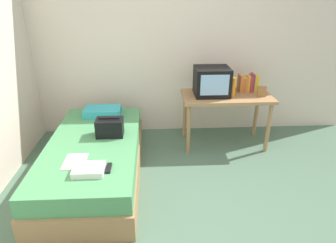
{
  "coord_description": "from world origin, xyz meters",
  "views": [
    {
      "loc": [
        -0.3,
        -2.14,
        1.99
      ],
      "look_at": [
        -0.13,
        1.07,
        0.53
      ],
      "focal_mm": 31.3,
      "sensor_mm": 36.0,
      "label": 1
    }
  ],
  "objects_px": {
    "bed": "(95,159)",
    "water_bottle": "(233,87)",
    "book_row": "(248,83)",
    "handbag": "(110,127)",
    "picture_frame": "(262,91)",
    "pillow": "(103,112)",
    "folded_towel": "(89,170)",
    "magazine": "(75,161)",
    "tv": "(212,81)",
    "desk": "(226,101)",
    "remote_dark": "(109,168)"
  },
  "relations": [
    {
      "from": "water_bottle",
      "to": "bed",
      "type": "bearing_deg",
      "value": -159.59
    },
    {
      "from": "pillow",
      "to": "remote_dark",
      "type": "bearing_deg",
      "value": -79.23
    },
    {
      "from": "bed",
      "to": "water_bottle",
      "type": "distance_m",
      "value": 1.91
    },
    {
      "from": "tv",
      "to": "folded_towel",
      "type": "bearing_deg",
      "value": -135.62
    },
    {
      "from": "handbag",
      "to": "pillow",
      "type": "bearing_deg",
      "value": 106.31
    },
    {
      "from": "picture_frame",
      "to": "handbag",
      "type": "relative_size",
      "value": 0.48
    },
    {
      "from": "book_row",
      "to": "handbag",
      "type": "relative_size",
      "value": 0.83
    },
    {
      "from": "water_bottle",
      "to": "magazine",
      "type": "xyz_separation_m",
      "value": [
        -1.78,
        -1.04,
        -0.38
      ]
    },
    {
      "from": "picture_frame",
      "to": "magazine",
      "type": "xyz_separation_m",
      "value": [
        -2.16,
        -1.03,
        -0.33
      ]
    },
    {
      "from": "water_bottle",
      "to": "picture_frame",
      "type": "relative_size",
      "value": 1.79
    },
    {
      "from": "handbag",
      "to": "picture_frame",
      "type": "bearing_deg",
      "value": 14.25
    },
    {
      "from": "tv",
      "to": "handbag",
      "type": "height_order",
      "value": "tv"
    },
    {
      "from": "tv",
      "to": "picture_frame",
      "type": "bearing_deg",
      "value": -9.75
    },
    {
      "from": "bed",
      "to": "tv",
      "type": "height_order",
      "value": "tv"
    },
    {
      "from": "bed",
      "to": "tv",
      "type": "distance_m",
      "value": 1.74
    },
    {
      "from": "water_bottle",
      "to": "pillow",
      "type": "xyz_separation_m",
      "value": [
        -1.68,
        0.1,
        -0.34
      ]
    },
    {
      "from": "bed",
      "to": "water_bottle",
      "type": "bearing_deg",
      "value": 20.41
    },
    {
      "from": "bed",
      "to": "picture_frame",
      "type": "bearing_deg",
      "value": 16.61
    },
    {
      "from": "book_row",
      "to": "pillow",
      "type": "relative_size",
      "value": 0.52
    },
    {
      "from": "tv",
      "to": "remote_dark",
      "type": "distance_m",
      "value": 1.8
    },
    {
      "from": "tv",
      "to": "remote_dark",
      "type": "relative_size",
      "value": 2.82
    },
    {
      "from": "book_row",
      "to": "desk",
      "type": "bearing_deg",
      "value": -156.2
    },
    {
      "from": "picture_frame",
      "to": "pillow",
      "type": "bearing_deg",
      "value": 176.98
    },
    {
      "from": "magazine",
      "to": "remote_dark",
      "type": "bearing_deg",
      "value": -22.51
    },
    {
      "from": "desk",
      "to": "tv",
      "type": "height_order",
      "value": "tv"
    },
    {
      "from": "magazine",
      "to": "remote_dark",
      "type": "distance_m",
      "value": 0.37
    },
    {
      "from": "desk",
      "to": "pillow",
      "type": "height_order",
      "value": "desk"
    },
    {
      "from": "bed",
      "to": "remote_dark",
      "type": "distance_m",
      "value": 0.66
    },
    {
      "from": "magazine",
      "to": "folded_towel",
      "type": "bearing_deg",
      "value": -47.44
    },
    {
      "from": "picture_frame",
      "to": "pillow",
      "type": "height_order",
      "value": "picture_frame"
    },
    {
      "from": "book_row",
      "to": "magazine",
      "type": "xyz_separation_m",
      "value": [
        -2.05,
        -1.27,
        -0.37
      ]
    },
    {
      "from": "handbag",
      "to": "remote_dark",
      "type": "relative_size",
      "value": 1.92
    },
    {
      "from": "bed",
      "to": "magazine",
      "type": "xyz_separation_m",
      "value": [
        -0.09,
        -0.42,
        0.24
      ]
    },
    {
      "from": "bed",
      "to": "magazine",
      "type": "height_order",
      "value": "magazine"
    },
    {
      "from": "magazine",
      "to": "folded_towel",
      "type": "distance_m",
      "value": 0.25
    },
    {
      "from": "desk",
      "to": "remote_dark",
      "type": "height_order",
      "value": "desk"
    },
    {
      "from": "tv",
      "to": "water_bottle",
      "type": "distance_m",
      "value": 0.28
    },
    {
      "from": "tv",
      "to": "picture_frame",
      "type": "distance_m",
      "value": 0.65
    },
    {
      "from": "water_bottle",
      "to": "handbag",
      "type": "bearing_deg",
      "value": -161.97
    },
    {
      "from": "bed",
      "to": "picture_frame",
      "type": "distance_m",
      "value": 2.23
    },
    {
      "from": "bed",
      "to": "folded_towel",
      "type": "distance_m",
      "value": 0.66
    },
    {
      "from": "bed",
      "to": "remote_dark",
      "type": "relative_size",
      "value": 12.82
    },
    {
      "from": "magazine",
      "to": "pillow",
      "type": "bearing_deg",
      "value": 84.99
    },
    {
      "from": "tv",
      "to": "book_row",
      "type": "xyz_separation_m",
      "value": [
        0.52,
        0.13,
        -0.07
      ]
    },
    {
      "from": "desk",
      "to": "book_row",
      "type": "xyz_separation_m",
      "value": [
        0.32,
        0.14,
        0.2
      ]
    },
    {
      "from": "tv",
      "to": "handbag",
      "type": "xyz_separation_m",
      "value": [
        -1.25,
        -0.59,
        -0.34
      ]
    },
    {
      "from": "book_row",
      "to": "folded_towel",
      "type": "height_order",
      "value": "book_row"
    },
    {
      "from": "bed",
      "to": "tv",
      "type": "relative_size",
      "value": 4.55
    },
    {
      "from": "desk",
      "to": "folded_towel",
      "type": "relative_size",
      "value": 4.14
    },
    {
      "from": "picture_frame",
      "to": "folded_towel",
      "type": "relative_size",
      "value": 0.51
    }
  ]
}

